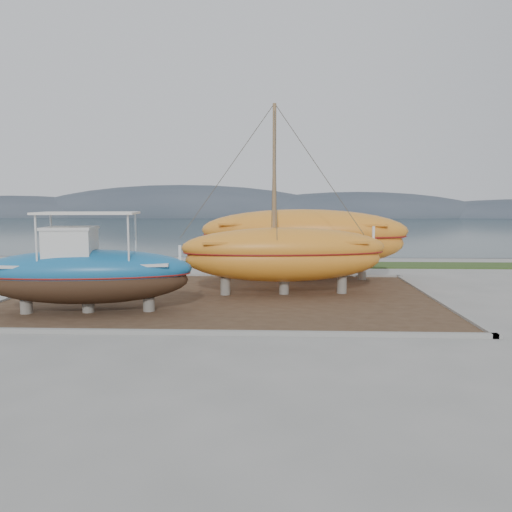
# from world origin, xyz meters

# --- Properties ---
(ground) EXTENTS (140.00, 140.00, 0.00)m
(ground) POSITION_xyz_m (0.00, 0.00, 0.00)
(ground) COLOR gray
(ground) RESTS_ON ground
(dirt_patch) EXTENTS (18.00, 12.00, 0.06)m
(dirt_patch) POSITION_xyz_m (0.00, 4.00, 0.03)
(dirt_patch) COLOR #422D1E
(dirt_patch) RESTS_ON ground
(curb_frame) EXTENTS (18.60, 12.60, 0.15)m
(curb_frame) POSITION_xyz_m (0.00, 4.00, 0.07)
(curb_frame) COLOR gray
(curb_frame) RESTS_ON ground
(grass_strip) EXTENTS (44.00, 3.00, 0.08)m
(grass_strip) POSITION_xyz_m (0.00, 15.50, 0.04)
(grass_strip) COLOR #284219
(grass_strip) RESTS_ON ground
(sea) EXTENTS (260.00, 100.00, 0.04)m
(sea) POSITION_xyz_m (0.00, 70.00, 0.00)
(sea) COLOR #192E32
(sea) RESTS_ON ground
(mountain_ridge) EXTENTS (200.00, 36.00, 20.00)m
(mountain_ridge) POSITION_xyz_m (0.00, 125.00, 0.00)
(mountain_ridge) COLOR #333D49
(mountain_ridge) RESTS_ON ground
(blue_caique) EXTENTS (8.03, 3.42, 3.75)m
(blue_caique) POSITION_xyz_m (-4.70, 0.73, 1.94)
(blue_caique) COLOR #19659D
(blue_caique) RESTS_ON dirt_patch
(white_dinghy) EXTENTS (4.35, 2.24, 1.25)m
(white_dinghy) POSITION_xyz_m (-5.30, 5.35, 0.68)
(white_dinghy) COLOR silver
(white_dinghy) RESTS_ON dirt_patch
(orange_sailboat) EXTENTS (9.38, 3.70, 8.37)m
(orange_sailboat) POSITION_xyz_m (2.71, 4.78, 4.24)
(orange_sailboat) COLOR orange
(orange_sailboat) RESTS_ON dirt_patch
(orange_bare_hull) EXTENTS (11.33, 4.33, 3.63)m
(orange_bare_hull) POSITION_xyz_m (3.75, 9.42, 1.87)
(orange_bare_hull) COLOR orange
(orange_bare_hull) RESTS_ON dirt_patch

